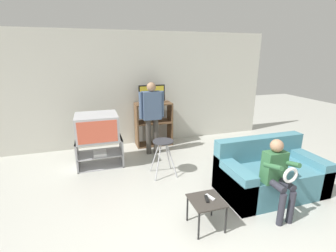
# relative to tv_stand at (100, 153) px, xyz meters

# --- Properties ---
(wall_back) EXTENTS (6.40, 0.06, 2.60)m
(wall_back) POSITION_rel_tv_stand_xyz_m (1.04, 1.08, 1.03)
(wall_back) COLOR beige
(wall_back) RESTS_ON ground_plane
(tv_stand) EXTENTS (0.86, 0.49, 0.55)m
(tv_stand) POSITION_rel_tv_stand_xyz_m (0.00, 0.00, 0.00)
(tv_stand) COLOR #A8A8AD
(tv_stand) RESTS_ON ground_plane
(television_main) EXTENTS (0.76, 0.67, 0.48)m
(television_main) POSITION_rel_tv_stand_xyz_m (-0.01, 0.00, 0.52)
(television_main) COLOR #B2B2B7
(television_main) RESTS_ON tv_stand
(media_shelf) EXTENTS (0.85, 0.40, 1.02)m
(media_shelf) POSITION_rel_tv_stand_xyz_m (1.28, 0.81, 0.25)
(media_shelf) COLOR brown
(media_shelf) RESTS_ON ground_plane
(television_flat) EXTENTS (0.60, 0.20, 0.41)m
(television_flat) POSITION_rel_tv_stand_xyz_m (1.25, 0.80, 0.94)
(television_flat) COLOR black
(television_flat) RESTS_ON media_shelf
(folding_stool) EXTENTS (0.42, 0.41, 0.65)m
(folding_stool) POSITION_rel_tv_stand_xyz_m (1.06, -0.72, 0.26)
(folding_stool) COLOR #B7B7BC
(folding_stool) RESTS_ON ground_plane
(snack_table) EXTENTS (0.40, 0.40, 0.39)m
(snack_table) POSITION_rel_tv_stand_xyz_m (1.18, -2.22, 0.06)
(snack_table) COLOR #38332D
(snack_table) RESTS_ON ground_plane
(remote_control_black) EXTENTS (0.07, 0.15, 0.02)m
(remote_control_black) POSITION_rel_tv_stand_xyz_m (1.18, -2.21, 0.13)
(remote_control_black) COLOR black
(remote_control_black) RESTS_ON snack_table
(remote_control_white) EXTENTS (0.08, 0.15, 0.02)m
(remote_control_white) POSITION_rel_tv_stand_xyz_m (1.24, -2.19, 0.13)
(remote_control_white) COLOR silver
(remote_control_white) RESTS_ON snack_table
(couch) EXTENTS (1.56, 0.87, 0.82)m
(couch) POSITION_rel_tv_stand_xyz_m (2.49, -1.76, 0.02)
(couch) COLOR teal
(couch) RESTS_ON ground_plane
(person_standing_adult) EXTENTS (0.53, 0.20, 1.55)m
(person_standing_adult) POSITION_rel_tv_stand_xyz_m (1.12, 0.29, 0.67)
(person_standing_adult) COLOR #3D3833
(person_standing_adult) RESTS_ON ground_plane
(person_seated_child) EXTENTS (0.33, 0.43, 1.05)m
(person_seated_child) POSITION_rel_tv_stand_xyz_m (2.17, -2.25, 0.35)
(person_seated_child) COLOR #2D2D38
(person_seated_child) RESTS_ON ground_plane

